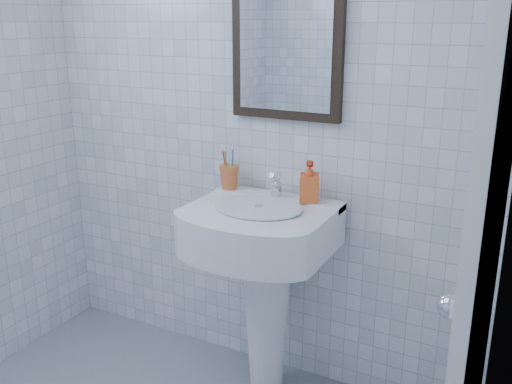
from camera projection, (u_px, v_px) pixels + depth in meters
The scene contains 10 objects.
wall_back at pixel (252, 113), 2.55m from camera, with size 2.20×0.02×2.50m, color white.
wall_right at pixel (473, 251), 1.05m from camera, with size 0.02×2.40×2.50m, color white.
washbasin at pixel (264, 268), 2.48m from camera, with size 0.60×0.44×0.92m.
faucet at pixel (276, 187), 2.48m from camera, with size 0.05×0.11×0.12m.
toothbrush_cup at pixel (229, 177), 2.60m from camera, with size 0.09×0.09×0.11m, color orange, non-canonical shape.
soap_dispenser at pixel (309, 182), 2.41m from camera, with size 0.08×0.08×0.18m, color #E55516.
wall_mirror at pixel (286, 45), 2.37m from camera, with size 0.50×0.04×0.62m.
bathroom_door at pixel (483, 264), 1.60m from camera, with size 0.04×0.80×2.00m, color white.
towel_ring at pixel (484, 230), 1.72m from camera, with size 0.18×0.18×0.01m, color silver.
hand_towel at pixel (470, 282), 1.78m from camera, with size 0.03×0.16×0.38m, color beige.
Camera 1 is at (1.19, -1.05, 1.66)m, focal length 40.00 mm.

